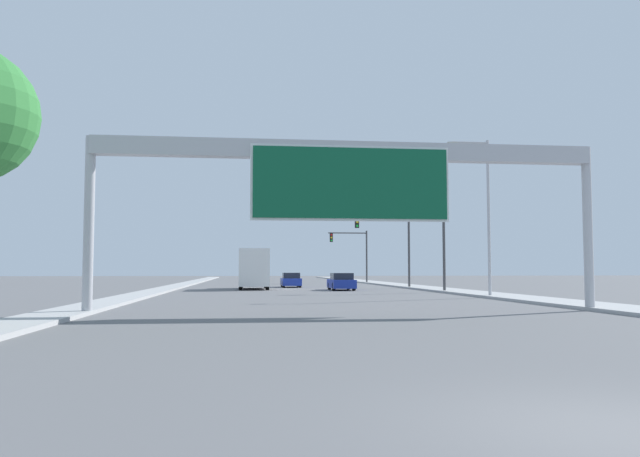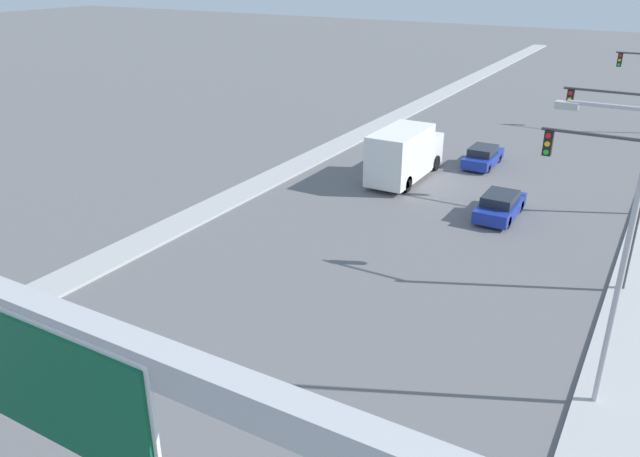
# 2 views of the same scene
# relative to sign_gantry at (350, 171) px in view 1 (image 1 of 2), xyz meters

# --- Properties ---
(ground_plane) EXTENTS (300.00, 300.00, 0.00)m
(ground_plane) POSITION_rel_sign_gantry_xyz_m (0.00, -17.89, -5.56)
(ground_plane) COLOR slate
(sidewalk_right) EXTENTS (3.00, 120.00, 0.15)m
(sidewalk_right) POSITION_rel_sign_gantry_xyz_m (11.25, 42.11, -5.49)
(sidewalk_right) COLOR #A9A9A9
(sidewalk_right) RESTS_ON ground
(median_strip_left) EXTENTS (2.00, 120.00, 0.15)m
(median_strip_left) POSITION_rel_sign_gantry_xyz_m (-10.75, 42.11, -5.49)
(median_strip_left) COLOR #A9A9A9
(median_strip_left) RESTS_ON ground
(sign_gantry) EXTENTS (20.28, 0.73, 6.74)m
(sign_gantry) POSITION_rel_sign_gantry_xyz_m (0.00, 0.00, 0.00)
(sign_gantry) COLOR #B2B2B7
(sign_gantry) RESTS_ON ground
(car_far_center) EXTENTS (1.75, 4.21, 1.36)m
(car_far_center) POSITION_rel_sign_gantry_xyz_m (0.00, 34.32, -4.92)
(car_far_center) COLOR navy
(car_far_center) RESTS_ON ground
(car_far_left) EXTENTS (1.82, 4.29, 1.39)m
(car_far_left) POSITION_rel_sign_gantry_xyz_m (3.50, 25.74, -4.90)
(car_far_left) COLOR navy
(car_far_left) RESTS_ON ground
(truck_box_primary) EXTENTS (2.45, 7.30, 3.36)m
(truck_box_primary) POSITION_rel_sign_gantry_xyz_m (-3.50, 28.96, -3.86)
(truck_box_primary) COLOR white
(truck_box_primary) RESTS_ON ground
(traffic_light_near_intersection) EXTENTS (4.26, 0.32, 6.78)m
(traffic_light_near_intersection) POSITION_rel_sign_gantry_xyz_m (8.98, 20.11, -1.03)
(traffic_light_near_intersection) COLOR #3D3D3F
(traffic_light_near_intersection) RESTS_ON ground
(traffic_light_mid_block) EXTENTS (5.20, 0.32, 6.73)m
(traffic_light_mid_block) POSITION_rel_sign_gantry_xyz_m (8.65, 30.11, -0.99)
(traffic_light_mid_block) COLOR #3D3D3F
(traffic_light_mid_block) RESTS_ON ground
(traffic_light_far_intersection) EXTENTS (4.79, 0.32, 6.35)m
(traffic_light_far_intersection) POSITION_rel_sign_gantry_xyz_m (8.74, 50.11, -1.25)
(traffic_light_far_intersection) COLOR #3D3D3F
(traffic_light_far_intersection) RESTS_ON ground
(street_lamp_right) EXTENTS (2.58, 0.28, 9.47)m
(street_lamp_right) POSITION_rel_sign_gantry_xyz_m (10.06, 11.74, -0.03)
(street_lamp_right) COLOR #B2B2B7
(street_lamp_right) RESTS_ON ground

